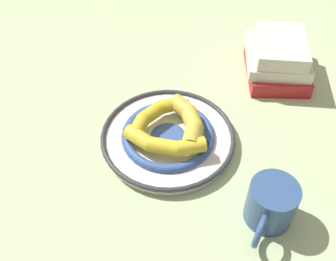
{
  "coord_description": "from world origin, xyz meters",
  "views": [
    {
      "loc": [
        0.28,
        0.58,
        0.69
      ],
      "look_at": [
        0.04,
        0.03,
        0.04
      ],
      "focal_mm": 42.0,
      "sensor_mm": 36.0,
      "label": 1
    }
  ],
  "objects_px": {
    "banana_c": "(155,114)",
    "book_stack": "(278,58)",
    "banana_a": "(162,143)",
    "coffee_mug": "(271,204)",
    "decorative_bowl": "(168,137)",
    "banana_b": "(189,122)"
  },
  "relations": [
    {
      "from": "banana_a",
      "to": "coffee_mug",
      "type": "xyz_separation_m",
      "value": [
        -0.13,
        0.22,
        -0.0
      ]
    },
    {
      "from": "banana_a",
      "to": "book_stack",
      "type": "height_order",
      "value": "book_stack"
    },
    {
      "from": "decorative_bowl",
      "to": "banana_b",
      "type": "height_order",
      "value": "banana_b"
    },
    {
      "from": "decorative_bowl",
      "to": "coffee_mug",
      "type": "distance_m",
      "value": 0.28
    },
    {
      "from": "decorative_bowl",
      "to": "book_stack",
      "type": "xyz_separation_m",
      "value": [
        -0.37,
        -0.1,
        0.04
      ]
    },
    {
      "from": "book_stack",
      "to": "coffee_mug",
      "type": "distance_m",
      "value": 0.46
    },
    {
      "from": "banana_c",
      "to": "book_stack",
      "type": "xyz_separation_m",
      "value": [
        -0.38,
        -0.05,
        0.0
      ]
    },
    {
      "from": "banana_c",
      "to": "coffee_mug",
      "type": "distance_m",
      "value": 0.33
    },
    {
      "from": "banana_b",
      "to": "coffee_mug",
      "type": "height_order",
      "value": "coffee_mug"
    },
    {
      "from": "decorative_bowl",
      "to": "banana_c",
      "type": "height_order",
      "value": "banana_c"
    },
    {
      "from": "decorative_bowl",
      "to": "book_stack",
      "type": "relative_size",
      "value": 1.23
    },
    {
      "from": "banana_a",
      "to": "banana_c",
      "type": "distance_m",
      "value": 0.09
    },
    {
      "from": "banana_a",
      "to": "book_stack",
      "type": "xyz_separation_m",
      "value": [
        -0.4,
        -0.14,
        0.0
      ]
    },
    {
      "from": "banana_a",
      "to": "banana_c",
      "type": "bearing_deg",
      "value": 113.24
    },
    {
      "from": "book_stack",
      "to": "banana_b",
      "type": "bearing_deg",
      "value": 132.42
    },
    {
      "from": "banana_a",
      "to": "book_stack",
      "type": "distance_m",
      "value": 0.42
    },
    {
      "from": "decorative_bowl",
      "to": "banana_c",
      "type": "xyz_separation_m",
      "value": [
        0.01,
        -0.05,
        0.03
      ]
    },
    {
      "from": "banana_b",
      "to": "coffee_mug",
      "type": "relative_size",
      "value": 1.35
    },
    {
      "from": "banana_c",
      "to": "decorative_bowl",
      "type": "bearing_deg",
      "value": 80.36
    },
    {
      "from": "decorative_bowl",
      "to": "banana_a",
      "type": "relative_size",
      "value": 1.87
    },
    {
      "from": "banana_c",
      "to": "book_stack",
      "type": "distance_m",
      "value": 0.38
    },
    {
      "from": "banana_a",
      "to": "coffee_mug",
      "type": "relative_size",
      "value": 1.28
    }
  ]
}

